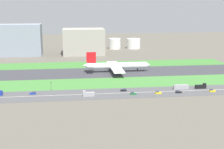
% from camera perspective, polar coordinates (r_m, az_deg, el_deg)
% --- Properties ---
extents(ground_plane, '(800.00, 800.00, 0.00)m').
position_cam_1_polar(ground_plane, '(303.16, -2.12, 0.35)').
color(ground_plane, '#5B564C').
extents(runway, '(280.00, 46.00, 0.10)m').
position_cam_1_polar(runway, '(303.15, -2.12, 0.36)').
color(runway, '#38383D').
rests_on(runway, ground_plane).
extents(grass_median_north, '(280.00, 36.00, 0.10)m').
position_cam_1_polar(grass_median_north, '(343.18, -2.75, 1.81)').
color(grass_median_north, '#3D7A33').
rests_on(grass_median_north, ground_plane).
extents(grass_median_south, '(280.00, 36.00, 0.10)m').
position_cam_1_polar(grass_median_south, '(263.41, -1.30, -1.52)').
color(grass_median_south, '#427F38').
rests_on(grass_median_south, ground_plane).
extents(highway, '(280.00, 28.00, 0.10)m').
position_cam_1_polar(highway, '(232.70, -0.47, -3.43)').
color(highway, '#4C4C4F').
rests_on(highway, ground_plane).
extents(highway_centerline, '(266.00, 0.50, 0.01)m').
position_cam_1_polar(highway_centerline, '(232.69, -0.47, -3.41)').
color(highway_centerline, silver).
rests_on(highway_centerline, highway).
extents(airliner, '(65.00, 56.00, 19.70)m').
position_cam_1_polar(airliner, '(303.56, 0.67, 1.58)').
color(airliner, white).
rests_on(airliner, runway).
extents(car_2, '(4.40, 1.80, 2.00)m').
position_cam_1_polar(car_2, '(234.41, 8.25, -3.22)').
color(car_2, yellow).
rests_on(car_2, highway).
extents(car_0, '(4.40, 1.80, 2.00)m').
position_cam_1_polar(car_0, '(230.23, 3.80, -3.40)').
color(car_0, '#19662D').
rests_on(car_0, highway).
extents(car_3, '(4.40, 1.80, 2.00)m').
position_cam_1_polar(car_3, '(238.90, 11.80, -3.05)').
color(car_3, black).
rests_on(car_3, highway).
extents(truck_0, '(8.40, 2.50, 4.00)m').
position_cam_1_polar(truck_0, '(226.19, -4.27, -3.51)').
color(truck_0, '#99999E').
rests_on(truck_0, highway).
extents(car_5, '(4.40, 1.80, 2.00)m').
position_cam_1_polar(car_5, '(248.57, 17.51, -2.77)').
color(car_5, yellow).
rests_on(car_5, highway).
extents(car_1, '(4.40, 1.80, 2.00)m').
position_cam_1_polar(car_1, '(238.80, 2.12, -2.80)').
color(car_1, black).
rests_on(car_1, highway).
extents(bus_1, '(11.60, 2.50, 3.50)m').
position_cam_1_polar(bus_1, '(249.56, 12.26, -2.19)').
color(bus_1, '#99999E').
rests_on(bus_1, highway).
extents(car_4, '(4.40, 1.80, 2.00)m').
position_cam_1_polar(car_4, '(237.47, -13.96, -3.26)').
color(car_4, navy).
rests_on(car_4, highway).
extents(truck_2, '(8.40, 2.50, 4.00)m').
position_cam_1_polar(truck_2, '(255.34, 15.65, -2.07)').
color(truck_2, black).
rests_on(truck_2, highway).
extents(traffic_light, '(0.36, 0.50, 7.20)m').
position_cam_1_polar(traffic_light, '(243.13, -10.87, -1.92)').
color(traffic_light, '#4C4C51').
rests_on(traffic_light, highway).
extents(terminal_building, '(52.39, 26.58, 39.25)m').
position_cam_1_polar(terminal_building, '(416.34, -16.12, 5.96)').
color(terminal_building, gray).
rests_on(terminal_building, ground_plane).
extents(hangar_building, '(52.42, 35.44, 32.94)m').
position_cam_1_polar(hangar_building, '(412.14, -5.11, 5.90)').
color(hangar_building, '#9E998E').
rests_on(hangar_building, ground_plane).
extents(fuel_tank_west, '(21.61, 21.61, 14.06)m').
position_cam_1_polar(fuel_tank_west, '(458.66, -3.48, 5.42)').
color(fuel_tank_west, silver).
rests_on(fuel_tank_west, ground_plane).
extents(fuel_tank_centre, '(17.07, 17.07, 15.00)m').
position_cam_1_polar(fuel_tank_centre, '(461.80, 0.48, 5.55)').
color(fuel_tank_centre, silver).
rests_on(fuel_tank_centre, ground_plane).
extents(fuel_tank_east, '(19.35, 19.35, 14.37)m').
position_cam_1_polar(fuel_tank_east, '(466.42, 3.89, 5.55)').
color(fuel_tank_east, silver).
rests_on(fuel_tank_east, ground_plane).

